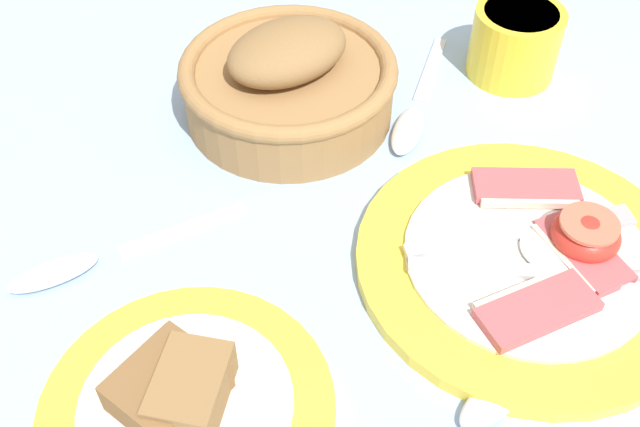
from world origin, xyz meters
The scene contains 8 objects.
ground_plane centered at (0.00, 0.00, 0.00)m, with size 3.00×3.00×0.00m, color #93B2DB.
breakfast_plate centered at (0.07, -0.01, 0.01)m, with size 0.26×0.26×0.04m.
bread_plate centered at (-0.21, -0.05, 0.01)m, with size 0.19×0.19×0.05m.
sugar_cup centered at (0.18, 0.21, 0.04)m, with size 0.09×0.09×0.07m.
bread_basket centered at (-0.05, 0.23, 0.04)m, with size 0.20×0.20×0.09m.
teaspoon_by_saucer centered at (-0.04, -0.12, 0.01)m, with size 0.19×0.09×0.01m.
teaspoon_near_cup centered at (-0.25, 0.10, 0.01)m, with size 0.19×0.05×0.01m.
teaspoon_stray centered at (0.06, 0.18, 0.01)m, with size 0.13×0.17×0.01m.
Camera 1 is at (-0.21, -0.30, 0.45)m, focal length 42.00 mm.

